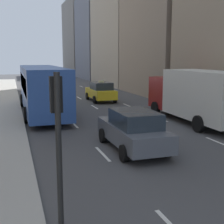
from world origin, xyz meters
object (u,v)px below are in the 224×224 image
Objects in this scene: city_bus at (42,88)px; box_truck at (196,95)px; traffic_light_pole at (58,132)px; taxi_lead at (101,91)px; sedan_black_near at (133,130)px.

city_bus is 10.45m from box_truck.
taxi_lead is at bearing 71.98° from traffic_light_pole.
traffic_light_pole reaches higher than sedan_black_near.
box_truck is at bearing 35.85° from sedan_black_near.
sedan_black_near is 1.28× the size of traffic_light_pole.
sedan_black_near is at bearing 55.84° from traffic_light_pole.
box_truck is at bearing -75.58° from taxi_lead.
taxi_lead is 11.27m from box_truck.
sedan_black_near is 10.67m from city_bus.
city_bus reaches higher than box_truck.
box_truck is at bearing 45.93° from traffic_light_pole.
taxi_lead is 7.37m from city_bus.
traffic_light_pole is (-3.95, -5.82, 1.54)m from sedan_black_near.
city_bus is at bearing 85.95° from traffic_light_pole.
traffic_light_pole reaches higher than taxi_lead.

